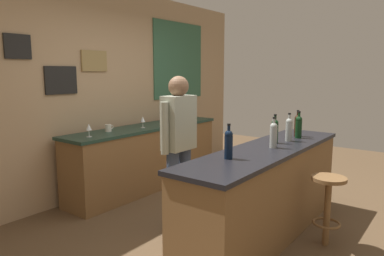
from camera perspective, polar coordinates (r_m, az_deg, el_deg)
The scene contains 15 objects.
ground_plane at distance 4.05m, azimuth 6.26°, elevation -15.25°, with size 10.00×10.00×0.00m, color brown.
back_wall at distance 5.06m, azimuth -13.45°, elevation 6.00°, with size 6.00×0.09×2.80m.
bar_counter at distance 3.71m, azimuth 11.77°, elevation -10.06°, with size 2.53×0.60×0.92m.
side_counter at distance 5.17m, azimuth -7.21°, elevation -4.60°, with size 2.59×0.56×0.90m.
bartender at distance 3.70m, azimuth -2.12°, elevation -2.28°, with size 0.52×0.21×1.62m.
bar_stool at distance 3.68m, azimuth 20.97°, elevation -10.62°, with size 0.32×0.32×0.68m.
wine_bottle_a at distance 3.06m, azimuth 5.89°, elevation -2.44°, with size 0.07×0.07×0.31m.
wine_bottle_b at distance 3.57m, azimuth 12.95°, elevation -0.97°, with size 0.07×0.07×0.31m.
wine_bottle_c at distance 3.81m, azimuth 13.14°, elevation -0.35°, with size 0.07×0.07×0.31m.
wine_bottle_d at distance 3.96m, azimuth 15.29°, elevation -0.10°, with size 0.07×0.07×0.31m.
wine_bottle_e at distance 4.17m, azimuth 16.74°, elevation 0.29°, with size 0.07×0.07×0.31m.
wine_bottle_f at distance 4.29m, azimuth 16.56°, elevation 0.52°, with size 0.07×0.07×0.31m.
wine_glass_a at distance 4.36m, azimuth -16.22°, elevation 0.05°, with size 0.07×0.07×0.16m.
wine_glass_b at distance 4.93m, azimuth -7.91°, elevation 1.32°, with size 0.07×0.07×0.16m.
coffee_mug at distance 4.69m, azimuth -13.26°, elevation 0.02°, with size 0.12×0.08×0.09m.
Camera 1 is at (-3.18, -1.88, 1.66)m, focal length 33.25 mm.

